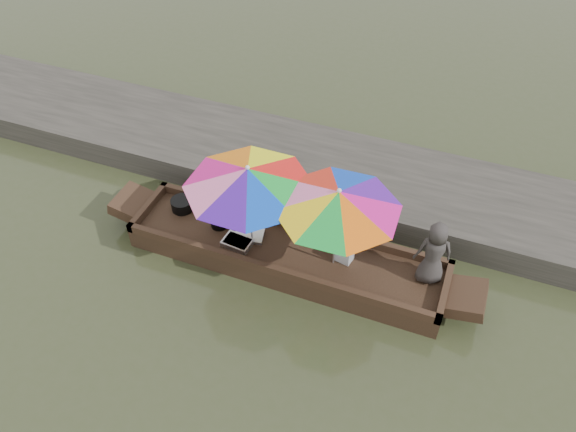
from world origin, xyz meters
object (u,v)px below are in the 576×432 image
(vendor, at_px, (434,253))
(boat_hull, at_px, (286,256))
(tray_scallop, at_px, (249,235))
(umbrella_stern, at_px, (336,228))
(cooking_pot, at_px, (182,204))
(supply_bag, at_px, (344,253))
(umbrella_bow, at_px, (250,205))
(tray_crayfish, at_px, (237,242))
(charcoal_grill, at_px, (220,222))

(vendor, bearing_deg, boat_hull, -12.65)
(boat_hull, bearing_deg, tray_scallop, 177.22)
(tray_scallop, xyz_separation_m, umbrella_stern, (1.47, -0.03, 0.74))
(boat_hull, bearing_deg, umbrella_stern, 0.00)
(tray_scallop, height_order, vendor, vendor)
(umbrella_stern, bearing_deg, cooking_pot, 175.26)
(vendor, bearing_deg, supply_bag, -14.38)
(supply_bag, height_order, umbrella_bow, umbrella_bow)
(tray_crayfish, distance_m, charcoal_grill, 0.55)
(vendor, xyz_separation_m, umbrella_stern, (-1.45, -0.22, 0.20))
(boat_hull, xyz_separation_m, supply_bag, (0.94, 0.13, 0.30))
(supply_bag, distance_m, umbrella_bow, 1.67)
(boat_hull, relative_size, umbrella_bow, 2.59)
(tray_scallop, relative_size, vendor, 0.41)
(charcoal_grill, xyz_separation_m, umbrella_stern, (2.05, -0.10, 0.70))
(tray_crayfish, relative_size, umbrella_bow, 0.23)
(umbrella_bow, bearing_deg, umbrella_stern, 0.00)
(boat_hull, height_order, vendor, vendor)
(vendor, distance_m, umbrella_stern, 1.48)
(umbrella_bow, distance_m, umbrella_stern, 1.41)
(umbrella_bow, bearing_deg, boat_hull, 0.00)
(boat_hull, distance_m, cooking_pot, 2.05)
(tray_crayfish, distance_m, vendor, 3.11)
(tray_crayfish, distance_m, tray_scallop, 0.25)
(boat_hull, xyz_separation_m, vendor, (2.26, 0.22, 0.75))
(cooking_pot, bearing_deg, charcoal_grill, -9.72)
(tray_scallop, bearing_deg, tray_crayfish, -115.68)
(supply_bag, distance_m, umbrella_stern, 0.67)
(supply_bag, height_order, umbrella_stern, umbrella_stern)
(tray_scallop, relative_size, charcoal_grill, 1.58)
(boat_hull, relative_size, tray_scallop, 11.04)
(cooking_pot, height_order, umbrella_bow, umbrella_bow)
(tray_scallop, bearing_deg, supply_bag, 3.58)
(vendor, bearing_deg, tray_scallop, -14.55)
(boat_hull, bearing_deg, vendor, 5.62)
(tray_crayfish, bearing_deg, supply_bag, 10.83)
(cooking_pot, relative_size, tray_crayfish, 0.81)
(supply_bag, distance_m, vendor, 1.40)
(umbrella_bow, bearing_deg, tray_crayfish, -131.68)
(tray_scallop, distance_m, charcoal_grill, 0.58)
(supply_bag, bearing_deg, cooking_pot, 178.02)
(tray_crayfish, relative_size, tray_scallop, 1.00)
(cooking_pot, bearing_deg, umbrella_bow, -9.37)
(tray_crayfish, distance_m, umbrella_stern, 1.75)
(boat_hull, height_order, tray_scallop, tray_scallop)
(vendor, relative_size, umbrella_bow, 0.57)
(umbrella_bow, bearing_deg, tray_scallop, 153.38)
(umbrella_stern, bearing_deg, supply_bag, 45.71)
(cooking_pot, xyz_separation_m, charcoal_grill, (0.78, -0.13, -0.03))
(umbrella_bow, bearing_deg, charcoal_grill, 171.07)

